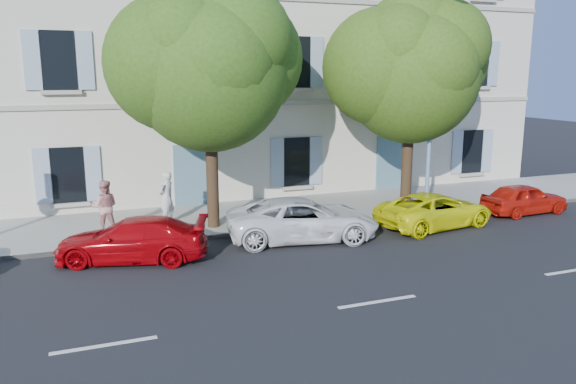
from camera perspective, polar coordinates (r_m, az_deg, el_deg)
name	(u,v)px	position (r m, az deg, el deg)	size (l,w,h in m)	color
ground	(310,251)	(16.69, 2.24, -6.06)	(90.00, 90.00, 0.00)	black
sidewalk	(263,214)	(20.68, -2.56, -2.29)	(36.00, 4.50, 0.15)	#A09E96
kerb	(283,229)	(18.70, -0.48, -3.81)	(36.00, 0.16, 0.16)	#9E998E
building	(221,54)	(25.59, -6.82, 13.75)	(28.00, 7.00, 12.00)	beige
car_red_coupe	(132,240)	(16.32, -15.58, -4.69)	(1.70, 4.19, 1.21)	#A5040A
car_white_coupe	(303,219)	(17.66, 1.54, -2.80)	(2.20, 4.77, 1.33)	white
car_yellow_supercar	(435,210)	(19.81, 14.72, -1.78)	(1.95, 4.24, 1.18)	#EAEB09
car_red_hatchback	(524,199)	(22.73, 22.87, -0.62)	(1.37, 3.40, 1.16)	#B8160B
tree_left	(209,73)	(18.29, -7.99, 11.91)	(5.04, 5.04, 7.82)	#3A2819
tree_right	(411,75)	(21.39, 12.37, 11.50)	(5.00, 5.00, 7.70)	#3A2819
street_lamp	(435,89)	(20.97, 14.68, 10.12)	(0.25, 1.68, 7.90)	#7293BF
pedestrian_a	(167,198)	(19.40, -12.22, -0.57)	(0.65, 0.43, 1.78)	silver
pedestrian_b	(105,207)	(18.72, -18.12, -1.45)	(0.84, 0.65, 1.72)	tan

